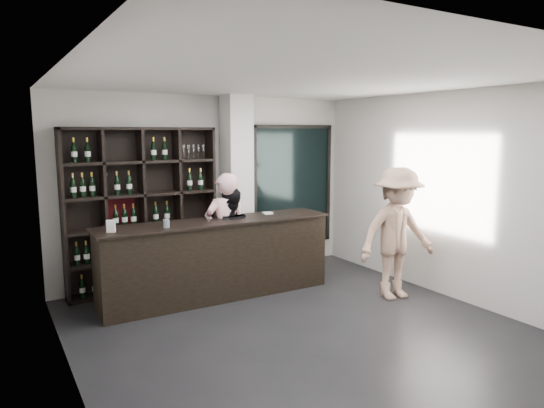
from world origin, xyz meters
TOP-DOWN VIEW (x-y plane):
  - floor at (0.00, 0.00)m, footprint 5.00×5.50m
  - wine_shelf at (-1.15, 2.57)m, footprint 2.20×0.35m
  - structural_column at (0.35, 2.47)m, footprint 0.40×0.40m
  - glass_panel at (1.55, 2.69)m, footprint 1.60×0.08m
  - tasting_counter at (-0.35, 1.70)m, footprint 3.36×0.70m
  - taster_pink at (-0.15, 1.85)m, footprint 0.65×0.44m
  - taster_black at (-0.10, 1.85)m, footprint 0.84×0.71m
  - customer at (1.80, 0.40)m, footprint 1.27×0.84m
  - wine_glass at (-0.49, 1.67)m, footprint 0.08×0.08m
  - spit_cup at (-1.13, 1.56)m, footprint 0.09×0.09m
  - napkin_stack at (0.54, 1.82)m, footprint 0.15×0.15m
  - card_stand at (-1.81, 1.64)m, footprint 0.11×0.09m

SIDE VIEW (x-z plane):
  - floor at x=0.00m, z-range -0.01..0.00m
  - tasting_counter at x=-0.35m, z-range 0.00..1.11m
  - taster_black at x=-0.10m, z-range 0.00..1.54m
  - taster_pink at x=-0.15m, z-range 0.00..1.75m
  - customer at x=1.80m, z-range 0.00..1.85m
  - napkin_stack at x=0.54m, z-range 1.11..1.13m
  - spit_cup at x=-1.13m, z-range 1.11..1.22m
  - card_stand at x=-1.81m, z-range 1.11..1.26m
  - wine_glass at x=-0.49m, z-range 1.11..1.28m
  - wine_shelf at x=-1.15m, z-range 0.00..2.40m
  - glass_panel at x=1.55m, z-range 0.35..2.45m
  - structural_column at x=0.35m, z-range 0.00..2.90m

